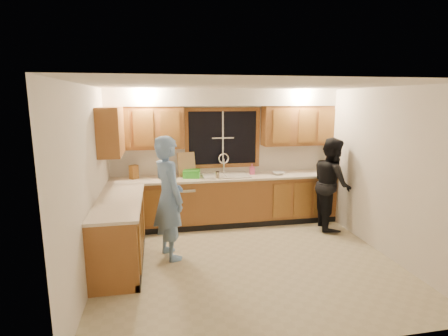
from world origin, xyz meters
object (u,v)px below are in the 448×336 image
(man, at_px, (169,198))
(bowl, at_px, (279,173))
(soap_bottle, at_px, (252,169))
(sink, at_px, (226,179))
(stove, at_px, (115,248))
(knife_block, at_px, (134,172))
(woman, at_px, (332,183))
(dish_crate, at_px, (192,174))
(dishwasher, at_px, (180,205))

(man, relative_size, bowl, 8.32)
(man, distance_m, soap_bottle, 2.07)
(sink, xyz_separation_m, stove, (-1.80, -1.82, -0.41))
(knife_block, bearing_deg, woman, -51.87)
(sink, relative_size, stove, 0.96)
(knife_block, bearing_deg, bowl, -44.64)
(woman, bearing_deg, sink, 83.44)
(sink, bearing_deg, stove, -134.61)
(dish_crate, height_order, soap_bottle, soap_bottle)
(soap_bottle, bearing_deg, dishwasher, -176.79)
(knife_block, bearing_deg, soap_bottle, -42.04)
(stove, relative_size, bowl, 4.12)
(sink, height_order, bowl, sink)
(man, height_order, bowl, man)
(dishwasher, bearing_deg, soap_bottle, 3.21)
(man, bearing_deg, sink, -62.09)
(soap_bottle, bearing_deg, bowl, -14.93)
(stove, distance_m, man, 1.03)
(soap_bottle, bearing_deg, stove, -140.91)
(dishwasher, relative_size, woman, 0.49)
(stove, height_order, knife_block, knife_block)
(knife_block, bearing_deg, dish_crate, -45.46)
(stove, xyz_separation_m, soap_bottle, (2.32, 1.89, 0.57))
(stove, xyz_separation_m, woman, (3.64, 1.26, 0.38))
(sink, height_order, stove, sink)
(man, xyz_separation_m, bowl, (2.09, 1.17, 0.04))
(woman, relative_size, dish_crate, 5.67)
(man, relative_size, soap_bottle, 8.95)
(woman, distance_m, soap_bottle, 1.47)
(knife_block, relative_size, bowl, 1.13)
(dishwasher, relative_size, bowl, 3.76)
(knife_block, bearing_deg, man, -108.10)
(stove, relative_size, knife_block, 3.66)
(sink, distance_m, knife_block, 1.67)
(dishwasher, distance_m, stove, 2.04)
(sink, height_order, man, man)
(stove, bearing_deg, soap_bottle, 39.09)
(dishwasher, relative_size, soap_bottle, 4.04)
(soap_bottle, bearing_deg, dish_crate, -177.85)
(woman, height_order, soap_bottle, woman)
(man, bearing_deg, soap_bottle, -71.87)
(woman, distance_m, dish_crate, 2.54)
(sink, relative_size, woman, 0.52)
(dishwasher, height_order, man, man)
(dishwasher, distance_m, dish_crate, 0.62)
(sink, distance_m, dish_crate, 0.64)
(man, relative_size, dish_crate, 6.20)
(sink, distance_m, soap_bottle, 0.55)
(man, relative_size, woman, 1.09)
(knife_block, height_order, dish_crate, knife_block)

